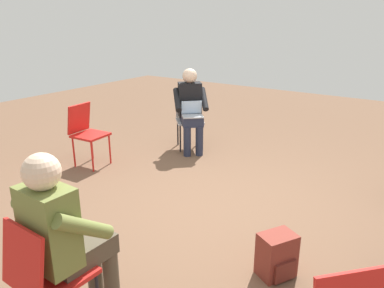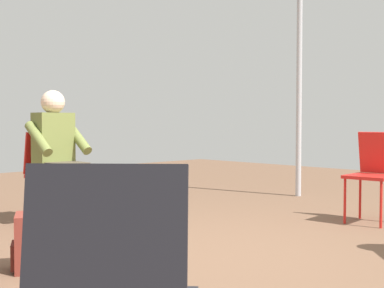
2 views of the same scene
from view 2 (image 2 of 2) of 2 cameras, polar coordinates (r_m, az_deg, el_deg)
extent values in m
plane|color=brown|center=(3.74, 2.32, -12.28)|extent=(14.00, 14.00, 0.00)
cube|color=black|center=(1.26, -9.30, -11.20)|extent=(0.34, 0.33, 0.40)
cube|color=red|center=(5.24, 18.49, -3.33)|extent=(0.43, 0.43, 0.03)
cylinder|color=red|center=(5.05, 19.52, -6.13)|extent=(0.02, 0.02, 0.42)
cylinder|color=red|center=(5.18, 15.99, -5.87)|extent=(0.02, 0.02, 0.42)
cylinder|color=red|center=(5.49, 17.49, -5.43)|extent=(0.02, 0.02, 0.42)
cube|color=red|center=(5.40, 19.29, -0.89)|extent=(0.39, 0.12, 0.40)
cube|color=red|center=(5.16, -14.54, -3.37)|extent=(0.41, 0.41, 0.03)
cylinder|color=black|center=(5.13, -11.92, -5.92)|extent=(0.02, 0.02, 0.42)
cylinder|color=black|center=(4.96, -15.30, -6.23)|extent=(0.02, 0.02, 0.42)
cylinder|color=black|center=(5.42, -13.79, -5.49)|extent=(0.02, 0.02, 0.42)
cylinder|color=black|center=(5.26, -17.04, -5.76)|extent=(0.02, 0.02, 0.42)
cube|color=red|center=(5.31, -15.55, -0.89)|extent=(0.10, 0.38, 0.40)
cylinder|color=#4C4233|center=(4.93, -11.59, -6.08)|extent=(0.11, 0.11, 0.45)
cylinder|color=#4C4233|center=(4.83, -13.42, -6.25)|extent=(0.11, 0.11, 0.45)
cube|color=#4C4233|center=(4.99, -13.51, -2.69)|extent=(0.43, 0.31, 0.14)
cube|color=olive|center=(5.14, -14.58, 0.35)|extent=(0.23, 0.35, 0.52)
sphere|color=beige|center=(5.14, -14.62, 4.35)|extent=(0.22, 0.22, 0.22)
cylinder|color=olive|center=(5.15, -12.10, 0.67)|extent=(0.40, 0.10, 0.31)
cylinder|color=olive|center=(4.96, -16.06, 0.56)|extent=(0.40, 0.10, 0.31)
cube|color=maroon|center=(3.61, -16.72, -9.96)|extent=(0.34, 0.31, 0.36)
cube|color=maroon|center=(3.63, -16.70, -11.21)|extent=(0.29, 0.31, 0.16)
cylinder|color=#B2B2B7|center=(6.91, 11.34, 4.79)|extent=(0.07, 0.07, 2.48)
camera|label=1|loc=(5.71, -37.01, 12.08)|focal=35.00mm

